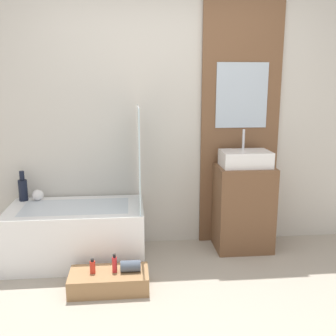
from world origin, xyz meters
name	(u,v)px	position (x,y,z in m)	size (l,w,h in m)	color
ground_plane	(184,333)	(0.00, 0.00, 0.00)	(12.00, 12.00, 0.00)	#A39989
wall_tiled_back	(163,116)	(0.00, 1.58, 1.30)	(4.20, 0.06, 2.60)	beige
wall_wood_accent	(240,115)	(0.76, 1.53, 1.31)	(0.78, 0.04, 2.60)	brown
bathtub	(77,233)	(-0.84, 1.19, 0.26)	(1.22, 0.68, 0.52)	white
glass_shower_screen	(139,157)	(-0.26, 1.17, 0.97)	(0.01, 0.60, 0.90)	silver
wooden_step_bench	(109,281)	(-0.52, 0.62, 0.07)	(0.63, 0.32, 0.15)	#997047
vanity_cabinet	(243,208)	(0.76, 1.30, 0.42)	(0.54, 0.41, 0.84)	brown
sink	(245,159)	(0.76, 1.30, 0.91)	(0.46, 0.32, 0.35)	white
vase_tall_dark	(23,189)	(-1.36, 1.44, 0.63)	(0.08, 0.08, 0.29)	black
vase_round_light	(38,195)	(-1.22, 1.43, 0.57)	(0.11, 0.11, 0.11)	white
bottle_soap_primary	(93,267)	(-0.65, 0.62, 0.20)	(0.04, 0.04, 0.12)	red
bottle_soap_secondary	(115,264)	(-0.47, 0.62, 0.22)	(0.04, 0.04, 0.15)	red
towel_roll	(131,266)	(-0.35, 0.62, 0.19)	(0.09, 0.09, 0.16)	#4C5666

